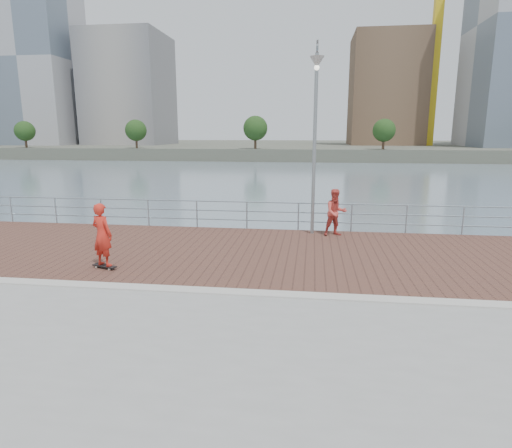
# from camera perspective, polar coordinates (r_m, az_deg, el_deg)

# --- Properties ---
(water) EXTENTS (400.00, 400.00, 0.00)m
(water) POSITION_cam_1_polar(r_m,az_deg,el_deg) (11.32, -1.40, -18.79)
(water) COLOR slate
(water) RESTS_ON ground
(brick_lane) EXTENTS (40.00, 6.80, 0.02)m
(brick_lane) POSITION_cam_1_polar(r_m,az_deg,el_deg) (13.81, 0.87, -3.85)
(brick_lane) COLOR brown
(brick_lane) RESTS_ON seawall
(curb) EXTENTS (40.00, 0.40, 0.06)m
(curb) POSITION_cam_1_polar(r_m,az_deg,el_deg) (10.42, -1.45, -9.17)
(curb) COLOR #B7B5AD
(curb) RESTS_ON seawall
(far_shore) EXTENTS (320.00, 95.00, 2.50)m
(far_shore) POSITION_cam_1_polar(r_m,az_deg,el_deg) (132.17, 6.94, 10.10)
(far_shore) COLOR #4C5142
(far_shore) RESTS_ON ground
(guardrail) EXTENTS (39.06, 0.06, 1.13)m
(guardrail) POSITION_cam_1_polar(r_m,az_deg,el_deg) (16.94, 2.21, 1.52)
(guardrail) COLOR #8C9EA8
(guardrail) RESTS_ON brick_lane
(street_lamp) EXTENTS (0.48, 1.40, 6.59)m
(street_lamp) POSITION_cam_1_polar(r_m,az_deg,el_deg) (15.63, 7.95, 15.23)
(street_lamp) COLOR gray
(street_lamp) RESTS_ON brick_lane
(skateboard) EXTENTS (0.79, 0.44, 0.09)m
(skateboard) POSITION_cam_1_polar(r_m,az_deg,el_deg) (12.95, -19.54, -5.29)
(skateboard) COLOR black
(skateboard) RESTS_ON brick_lane
(skateboarder) EXTENTS (0.76, 0.62, 1.80)m
(skateboarder) POSITION_cam_1_polar(r_m,az_deg,el_deg) (12.72, -19.83, -1.36)
(skateboarder) COLOR red
(skateboarder) RESTS_ON skateboard
(bystander) EXTENTS (1.02, 0.90, 1.75)m
(bystander) POSITION_cam_1_polar(r_m,az_deg,el_deg) (16.14, 10.58, 1.52)
(bystander) COLOR #D0463D
(bystander) RESTS_ON brick_lane
(tower_crane) EXTENTS (47.00, 2.00, 50.70)m
(tower_crane) POSITION_cam_1_polar(r_m,az_deg,el_deg) (120.21, 21.91, 25.66)
(tower_crane) COLOR gold
(tower_crane) RESTS_ON far_shore
(skyline) EXTENTS (233.00, 41.00, 63.38)m
(skyline) POSITION_cam_1_polar(r_m,az_deg,el_deg) (118.75, 22.40, 20.78)
(skyline) COLOR #ADA38E
(skyline) RESTS_ON far_shore
(shoreline_trees) EXTENTS (109.32, 4.88, 6.50)m
(shoreline_trees) POSITION_cam_1_polar(r_m,az_deg,el_deg) (87.10, 1.31, 12.43)
(shoreline_trees) COLOR #473323
(shoreline_trees) RESTS_ON far_shore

